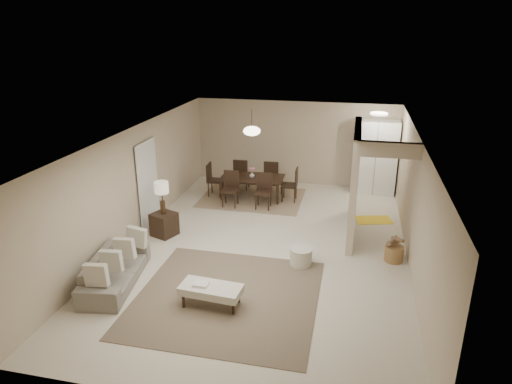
% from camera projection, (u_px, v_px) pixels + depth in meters
% --- Properties ---
extents(floor, '(9.00, 9.00, 0.00)m').
position_uv_depth(floor, '(265.00, 248.00, 9.99)').
color(floor, beige).
rests_on(floor, ground).
extents(ceiling, '(9.00, 9.00, 0.00)m').
position_uv_depth(ceiling, '(266.00, 136.00, 9.12)').
color(ceiling, white).
rests_on(ceiling, back_wall).
extents(back_wall, '(6.00, 0.00, 6.00)m').
position_uv_depth(back_wall, '(295.00, 143.00, 13.68)').
color(back_wall, '#C4B295').
rests_on(back_wall, floor).
extents(left_wall, '(0.00, 9.00, 9.00)m').
position_uv_depth(left_wall, '(134.00, 184.00, 10.16)').
color(left_wall, '#C4B295').
rests_on(left_wall, floor).
extents(right_wall, '(0.00, 9.00, 9.00)m').
position_uv_depth(right_wall, '(415.00, 206.00, 8.94)').
color(right_wall, '#C4B295').
rests_on(right_wall, floor).
extents(partition, '(0.15, 2.50, 2.50)m').
position_uv_depth(partition, '(354.00, 181.00, 10.33)').
color(partition, '#C4B295').
rests_on(partition, floor).
extents(doorway, '(0.04, 0.90, 2.04)m').
position_uv_depth(doorway, '(148.00, 185.00, 10.79)').
color(doorway, black).
rests_on(doorway, floor).
extents(pantry_cabinet, '(1.20, 0.55, 2.10)m').
position_uv_depth(pantry_cabinet, '(375.00, 157.00, 12.95)').
color(pantry_cabinet, white).
rests_on(pantry_cabinet, floor).
extents(flush_light, '(0.44, 0.44, 0.05)m').
position_uv_depth(flush_light, '(379.00, 114.00, 11.60)').
color(flush_light, white).
rests_on(flush_light, ceiling).
extents(living_rug, '(3.20, 3.20, 0.01)m').
position_uv_depth(living_rug, '(227.00, 297.00, 8.17)').
color(living_rug, brown).
rests_on(living_rug, floor).
extents(sofa, '(2.07, 1.07, 0.58)m').
position_uv_depth(sofa, '(115.00, 270.00, 8.51)').
color(sofa, slate).
rests_on(sofa, floor).
extents(ottoman_bench, '(1.10, 0.57, 0.38)m').
position_uv_depth(ottoman_bench, '(211.00, 290.00, 7.83)').
color(ottoman_bench, beige).
rests_on(ottoman_bench, living_rug).
extents(side_table, '(0.64, 0.64, 0.54)m').
position_uv_depth(side_table, '(164.00, 224.00, 10.50)').
color(side_table, black).
rests_on(side_table, floor).
extents(table_lamp, '(0.32, 0.32, 0.76)m').
position_uv_depth(table_lamp, '(162.00, 190.00, 10.21)').
color(table_lamp, '#402C1B').
rests_on(table_lamp, side_table).
extents(round_pouf, '(0.47, 0.47, 0.36)m').
position_uv_depth(round_pouf, '(301.00, 257.00, 9.22)').
color(round_pouf, beige).
rests_on(round_pouf, floor).
extents(wicker_basket, '(0.43, 0.43, 0.32)m').
position_uv_depth(wicker_basket, '(394.00, 254.00, 9.38)').
color(wicker_basket, olive).
rests_on(wicker_basket, floor).
extents(dining_rug, '(2.80, 2.10, 0.01)m').
position_uv_depth(dining_rug, '(252.00, 198.00, 12.84)').
color(dining_rug, '#8B7256').
rests_on(dining_rug, floor).
extents(dining_table, '(1.75, 1.00, 0.61)m').
position_uv_depth(dining_table, '(252.00, 188.00, 12.74)').
color(dining_table, black).
rests_on(dining_table, dining_rug).
extents(dining_chairs, '(2.53, 1.85, 0.94)m').
position_uv_depth(dining_chairs, '(252.00, 182.00, 12.68)').
color(dining_chairs, black).
rests_on(dining_chairs, dining_rug).
extents(vase, '(0.18, 0.18, 0.15)m').
position_uv_depth(vase, '(252.00, 175.00, 12.61)').
color(vase, white).
rests_on(vase, dining_table).
extents(yellow_mat, '(0.99, 0.75, 0.01)m').
position_uv_depth(yellow_mat, '(373.00, 220.00, 11.39)').
color(yellow_mat, yellow).
rests_on(yellow_mat, floor).
extents(pendant_light, '(0.46, 0.46, 0.71)m').
position_uv_depth(pendant_light, '(252.00, 131.00, 12.18)').
color(pendant_light, '#402C1B').
rests_on(pendant_light, ceiling).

